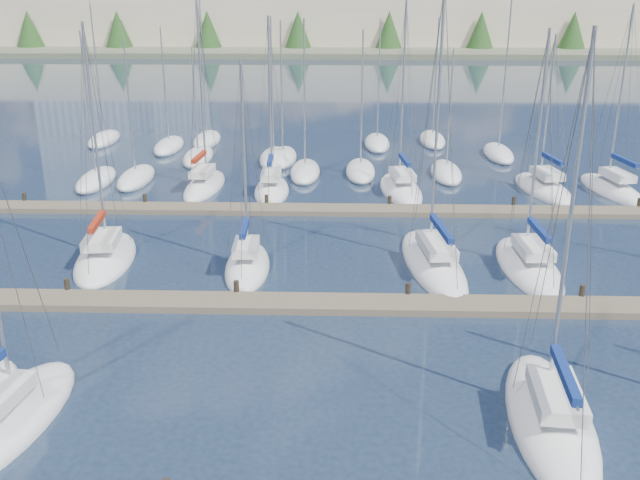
{
  "coord_description": "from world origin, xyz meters",
  "views": [
    {
      "loc": [
        0.84,
        -13.39,
        14.12
      ],
      "look_at": [
        0.0,
        14.0,
        4.0
      ],
      "focal_mm": 40.0,
      "sensor_mm": 36.0,
      "label": 1
    }
  ],
  "objects_px": {
    "sailboat_r": "(612,190)",
    "sailboat_q": "(543,188)",
    "sailboat_p": "(401,189)",
    "sailboat_j": "(247,266)",
    "sailboat_c": "(4,421)",
    "sailboat_e": "(550,418)",
    "sailboat_l": "(528,266)",
    "sailboat_n": "(205,186)",
    "sailboat_h": "(105,258)",
    "sailboat_o": "(272,190)",
    "sailboat_k": "(433,263)"
  },
  "relations": [
    {
      "from": "sailboat_r",
      "to": "sailboat_q",
      "type": "bearing_deg",
      "value": 167.52
    },
    {
      "from": "sailboat_p",
      "to": "sailboat_j",
      "type": "relative_size",
      "value": 1.2
    },
    {
      "from": "sailboat_q",
      "to": "sailboat_c",
      "type": "bearing_deg",
      "value": -140.42
    },
    {
      "from": "sailboat_c",
      "to": "sailboat_e",
      "type": "distance_m",
      "value": 18.35
    },
    {
      "from": "sailboat_r",
      "to": "sailboat_c",
      "type": "bearing_deg",
      "value": -146.03
    },
    {
      "from": "sailboat_c",
      "to": "sailboat_l",
      "type": "height_order",
      "value": "sailboat_c"
    },
    {
      "from": "sailboat_c",
      "to": "sailboat_n",
      "type": "distance_m",
      "value": 28.76
    },
    {
      "from": "sailboat_l",
      "to": "sailboat_e",
      "type": "xyz_separation_m",
      "value": [
        -2.55,
        -13.53,
        0.01
      ]
    },
    {
      "from": "sailboat_h",
      "to": "sailboat_e",
      "type": "relative_size",
      "value": 0.95
    },
    {
      "from": "sailboat_e",
      "to": "sailboat_h",
      "type": "bearing_deg",
      "value": 148.94
    },
    {
      "from": "sailboat_h",
      "to": "sailboat_e",
      "type": "bearing_deg",
      "value": -41.68
    },
    {
      "from": "sailboat_l",
      "to": "sailboat_o",
      "type": "xyz_separation_m",
      "value": [
        -14.52,
        13.49,
        0.02
      ]
    },
    {
      "from": "sailboat_c",
      "to": "sailboat_h",
      "type": "bearing_deg",
      "value": 102.49
    },
    {
      "from": "sailboat_c",
      "to": "sailboat_n",
      "type": "bearing_deg",
      "value": 94.76
    },
    {
      "from": "sailboat_k",
      "to": "sailboat_q",
      "type": "relative_size",
      "value": 1.3
    },
    {
      "from": "sailboat_r",
      "to": "sailboat_h",
      "type": "height_order",
      "value": "sailboat_r"
    },
    {
      "from": "sailboat_j",
      "to": "sailboat_c",
      "type": "bearing_deg",
      "value": -117.4
    },
    {
      "from": "sailboat_r",
      "to": "sailboat_h",
      "type": "bearing_deg",
      "value": -165.71
    },
    {
      "from": "sailboat_p",
      "to": "sailboat_l",
      "type": "bearing_deg",
      "value": -74.81
    },
    {
      "from": "sailboat_c",
      "to": "sailboat_j",
      "type": "bearing_deg",
      "value": 72.8
    },
    {
      "from": "sailboat_n",
      "to": "sailboat_q",
      "type": "relative_size",
      "value": 1.22
    },
    {
      "from": "sailboat_r",
      "to": "sailboat_k",
      "type": "height_order",
      "value": "sailboat_k"
    },
    {
      "from": "sailboat_p",
      "to": "sailboat_o",
      "type": "height_order",
      "value": "sailboat_p"
    },
    {
      "from": "sailboat_r",
      "to": "sailboat_p",
      "type": "bearing_deg",
      "value": 171.56
    },
    {
      "from": "sailboat_c",
      "to": "sailboat_q",
      "type": "height_order",
      "value": "sailboat_c"
    },
    {
      "from": "sailboat_r",
      "to": "sailboat_o",
      "type": "height_order",
      "value": "sailboat_r"
    },
    {
      "from": "sailboat_h",
      "to": "sailboat_e",
      "type": "distance_m",
      "value": 24.07
    },
    {
      "from": "sailboat_l",
      "to": "sailboat_q",
      "type": "distance_m",
      "value": 15.25
    },
    {
      "from": "sailboat_k",
      "to": "sailboat_q",
      "type": "height_order",
      "value": "sailboat_k"
    },
    {
      "from": "sailboat_c",
      "to": "sailboat_o",
      "type": "distance_m",
      "value": 28.49
    },
    {
      "from": "sailboat_r",
      "to": "sailboat_o",
      "type": "xyz_separation_m",
      "value": [
        -23.81,
        -0.82,
        0.0
      ]
    },
    {
      "from": "sailboat_r",
      "to": "sailboat_q",
      "type": "height_order",
      "value": "sailboat_r"
    },
    {
      "from": "sailboat_k",
      "to": "sailboat_n",
      "type": "relative_size",
      "value": 1.06
    },
    {
      "from": "sailboat_j",
      "to": "sailboat_h",
      "type": "bearing_deg",
      "value": 170.74
    },
    {
      "from": "sailboat_r",
      "to": "sailboat_n",
      "type": "relative_size",
      "value": 0.96
    },
    {
      "from": "sailboat_r",
      "to": "sailboat_l",
      "type": "relative_size",
      "value": 1.05
    },
    {
      "from": "sailboat_e",
      "to": "sailboat_n",
      "type": "bearing_deg",
      "value": 125.6
    },
    {
      "from": "sailboat_j",
      "to": "sailboat_k",
      "type": "height_order",
      "value": "sailboat_k"
    },
    {
      "from": "sailboat_k",
      "to": "sailboat_q",
      "type": "xyz_separation_m",
      "value": [
        9.42,
        14.3,
        -0.01
      ]
    },
    {
      "from": "sailboat_l",
      "to": "sailboat_q",
      "type": "relative_size",
      "value": 1.12
    },
    {
      "from": "sailboat_j",
      "to": "sailboat_n",
      "type": "height_order",
      "value": "sailboat_n"
    },
    {
      "from": "sailboat_j",
      "to": "sailboat_q",
      "type": "bearing_deg",
      "value": 35.72
    },
    {
      "from": "sailboat_p",
      "to": "sailboat_j",
      "type": "bearing_deg",
      "value": -127.98
    },
    {
      "from": "sailboat_j",
      "to": "sailboat_q",
      "type": "xyz_separation_m",
      "value": [
        19.02,
        14.99,
        -0.01
      ]
    },
    {
      "from": "sailboat_c",
      "to": "sailboat_l",
      "type": "xyz_separation_m",
      "value": [
        20.89,
        14.28,
        -0.0
      ]
    },
    {
      "from": "sailboat_o",
      "to": "sailboat_q",
      "type": "distance_m",
      "value": 19.11
    },
    {
      "from": "sailboat_o",
      "to": "sailboat_h",
      "type": "height_order",
      "value": "sailboat_h"
    },
    {
      "from": "sailboat_c",
      "to": "sailboat_n",
      "type": "height_order",
      "value": "sailboat_n"
    },
    {
      "from": "sailboat_r",
      "to": "sailboat_j",
      "type": "height_order",
      "value": "sailboat_r"
    },
    {
      "from": "sailboat_o",
      "to": "sailboat_n",
      "type": "height_order",
      "value": "sailboat_n"
    }
  ]
}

